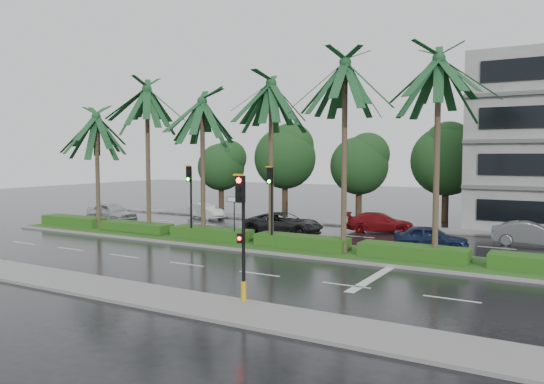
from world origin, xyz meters
The scene contains 18 objects.
ground centered at (0.00, 0.00, 0.00)m, with size 120.00×120.00×0.00m, color black.
near_sidewalk centered at (0.00, -10.20, 0.06)m, with size 40.00×2.40×0.12m, color slate.
far_sidewalk centered at (0.00, 12.00, 0.06)m, with size 40.00×2.00×0.12m, color slate.
median centered at (0.00, 1.00, 0.08)m, with size 36.00×4.00×0.15m.
hedge centered at (0.00, 1.00, 0.45)m, with size 35.20×1.40×0.60m.
lane_markings centered at (3.04, -0.43, 0.01)m, with size 34.00×13.06×0.01m.
palm_row centered at (-1.24, 1.02, 8.25)m, with size 26.30×4.20×10.36m.
signal_near centered at (6.00, -9.39, 2.50)m, with size 0.34×0.45×4.36m.
signal_median_left centered at (-4.00, 0.30, 3.00)m, with size 0.34×0.42×4.36m.
signal_median_right centered at (1.50, 0.30, 3.00)m, with size 0.34×0.42×4.36m.
street_sign centered at (-1.00, 0.48, 2.12)m, with size 0.95×0.09×2.60m.
bg_trees centered at (0.19, 17.59, 4.72)m, with size 32.65×5.52×7.97m.
car_silver centered at (-14.73, 4.25, 0.76)m, with size 4.47×1.80×1.52m, color #B4B8BC.
car_white centered at (-10.13, 9.96, 0.61)m, with size 3.70×1.29×1.22m, color silver.
car_darkgrey centered at (-0.50, 5.40, 0.71)m, with size 5.10×2.35×1.42m, color black.
car_red centered at (4.50, 9.56, 0.65)m, with size 4.46×1.81×1.29m, color maroon.
car_blue centered at (9.00, 4.53, 0.66)m, with size 3.88×1.56×1.32m, color #162142.
car_grey centered at (13.50, 8.81, 0.67)m, with size 4.04×1.41×1.33m, color slate.
Camera 1 is at (15.70, -24.19, 5.10)m, focal length 35.00 mm.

